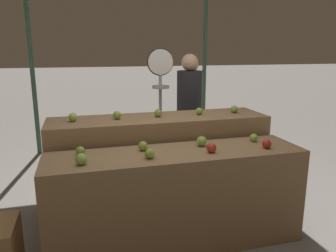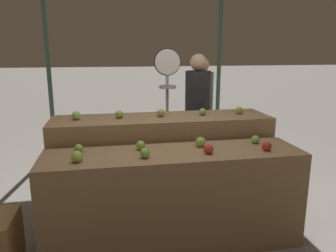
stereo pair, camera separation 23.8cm
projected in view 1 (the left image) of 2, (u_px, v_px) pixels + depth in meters
ground_plane at (176, 242)px, 2.88m from camera, size 60.00×60.00×0.00m
display_counter_front at (177, 198)px, 2.78m from camera, size 2.14×0.55×0.83m
display_counter_back at (160, 165)px, 3.33m from camera, size 2.14×0.55×1.00m
apple_front_0 at (81, 159)px, 2.38m from camera, size 0.09×0.09×0.09m
apple_front_1 at (150, 154)px, 2.51m from camera, size 0.08×0.08×0.08m
apple_front_2 at (211, 148)px, 2.66m from camera, size 0.08×0.08×0.08m
apple_front_3 at (267, 144)px, 2.78m from camera, size 0.08×0.08×0.08m
apple_front_4 at (80, 151)px, 2.59m from camera, size 0.07×0.07×0.07m
apple_front_5 at (143, 146)px, 2.71m from camera, size 0.08×0.08×0.08m
apple_front_6 at (202, 141)px, 2.84m from camera, size 0.09×0.09×0.09m
apple_front_7 at (254, 138)px, 2.98m from camera, size 0.07×0.07×0.07m
apple_back_0 at (73, 117)px, 3.00m from camera, size 0.08×0.08×0.08m
apple_back_1 at (117, 115)px, 3.10m from camera, size 0.08×0.08×0.08m
apple_back_2 at (158, 113)px, 3.21m from camera, size 0.08×0.08×0.08m
apple_back_3 at (199, 111)px, 3.31m from camera, size 0.07×0.07×0.07m
apple_back_4 at (234, 109)px, 3.41m from camera, size 0.08×0.08×0.08m
produce_scale at (160, 87)px, 3.81m from camera, size 0.31×0.20×1.67m
person_vendor_at_scale at (189, 107)px, 4.19m from camera, size 0.38×0.38×1.60m
person_customer_left at (191, 104)px, 4.65m from camera, size 0.40×0.40×1.55m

